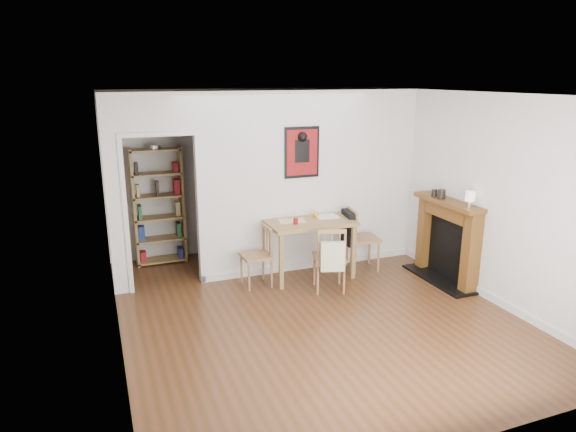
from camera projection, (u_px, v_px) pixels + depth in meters
name	position (u px, v px, depth m)	size (l,w,h in m)	color
ground	(312.00, 310.00, 6.32)	(5.20, 5.20, 0.00)	#542E1B
room_shell	(282.00, 185.00, 7.22)	(5.20, 5.20, 5.20)	silver
dining_table	(309.00, 227.00, 7.23)	(1.21, 0.77, 0.83)	olive
chair_left	(256.00, 257.00, 6.97)	(0.43, 0.43, 0.83)	#9C7B49
chair_right	(362.00, 238.00, 7.54)	(0.59, 0.53, 0.93)	#9C7B49
chair_front	(329.00, 258.00, 6.81)	(0.56, 0.60, 0.90)	#9C7B49
bookshelf	(159.00, 207.00, 7.73)	(0.75, 0.30, 1.78)	olive
fireplace	(448.00, 238.00, 7.13)	(0.45, 1.25, 1.16)	brown
red_glass	(296.00, 221.00, 7.02)	(0.06, 0.06, 0.08)	maroon
orange_fruit	(316.00, 214.00, 7.37)	(0.08, 0.08, 0.08)	orange
placemat	(292.00, 221.00, 7.18)	(0.36, 0.27, 0.00)	#F1E3C6
notebook	(327.00, 216.00, 7.38)	(0.32, 0.23, 0.02)	silver
mantel_lamp	(470.00, 197.00, 6.59)	(0.13, 0.13, 0.20)	silver
ceramic_jar_a	(442.00, 194.00, 7.02)	(0.11, 0.11, 0.13)	black
ceramic_jar_b	(434.00, 193.00, 7.17)	(0.08, 0.08, 0.10)	black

